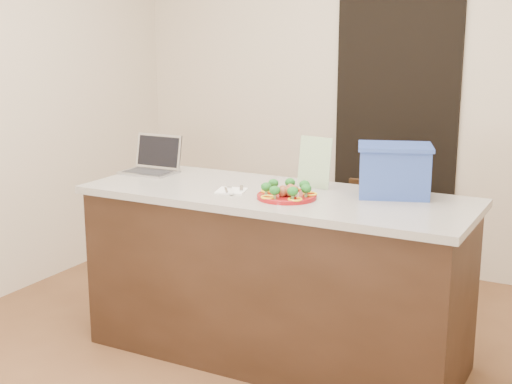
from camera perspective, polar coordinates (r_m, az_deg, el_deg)
The scene contains 16 objects.
ground at distance 3.83m, azimuth -0.22°, elevation -14.33°, with size 4.00×4.00×0.00m, color brown.
room_shell at distance 3.40m, azimuth -0.25°, elevation 10.67°, with size 4.00×4.00×4.00m.
doorway at distance 5.25m, azimuth 11.04°, elevation 4.49°, with size 0.90×0.02×2.00m, color black.
island at distance 3.85m, azimuth 1.54°, elevation -6.68°, with size 2.06×0.76×0.92m.
plate at distance 3.59m, azimuth 2.47°, elevation -0.32°, with size 0.30×0.30×0.02m.
meatballs at distance 3.59m, azimuth 2.58°, elevation 0.13°, with size 0.11×0.12×0.04m.
broccoli at distance 3.58m, azimuth 2.48°, elevation 0.42°, with size 0.25×0.26×0.04m.
pepper_rings at distance 3.59m, azimuth 2.48°, elevation -0.15°, with size 0.29×0.30×0.01m.
napkin at distance 3.75m, azimuth -1.98°, elevation 0.11°, with size 0.15×0.15×0.01m, color white.
fork at distance 3.76m, azimuth -2.19°, elevation 0.26°, with size 0.08×0.14×0.00m.
knife at distance 3.71m, azimuth -1.73°, elevation 0.11°, with size 0.07×0.21×0.01m.
yogurt_bottle at distance 3.52m, azimuth 3.21°, elevation -0.37°, with size 0.03×0.03×0.06m.
laptop at distance 4.27m, azimuth -8.22°, elevation 2.37°, with size 0.31×0.25×0.22m.
leaflet at distance 3.82m, azimuth 4.71°, elevation 2.38°, with size 0.19×0.00×0.27m, color silver.
blue_box at distance 3.68m, azimuth 11.00°, elevation 1.72°, with size 0.44×0.37×0.27m.
chair at distance 4.43m, azimuth 9.27°, elevation -3.95°, with size 0.40×0.40×0.84m.
Camera 1 is at (1.61, -3.00, 1.76)m, focal length 50.00 mm.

